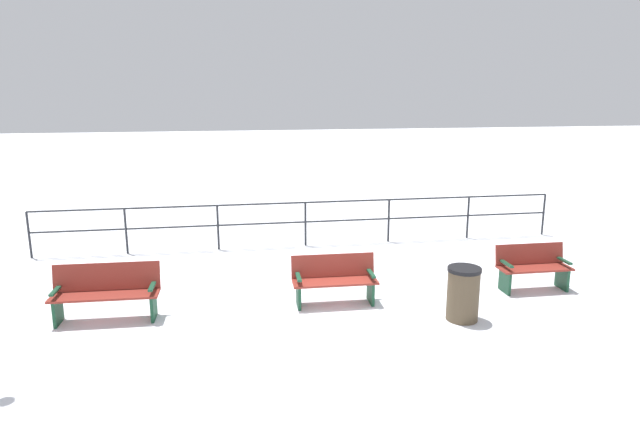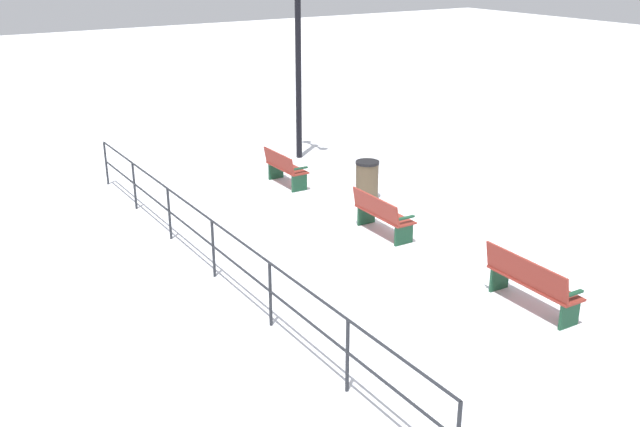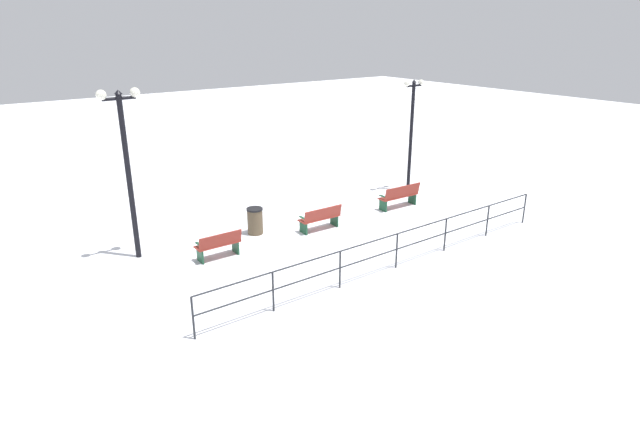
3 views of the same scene
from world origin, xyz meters
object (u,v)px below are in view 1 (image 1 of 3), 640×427
trash_bin (463,294)px  bench_third (533,267)px  bench_second (334,279)px  bench_nearest (106,291)px

trash_bin → bench_third: bearing=120.5°
bench_second → bench_nearest: bearing=-87.5°
bench_nearest → trash_bin: (0.96, 5.72, -0.03)m
bench_third → bench_nearest: bearing=-88.5°
bench_second → bench_third: same height
bench_third → trash_bin: 2.16m
bench_nearest → bench_second: bearing=92.9°
bench_second → trash_bin: bearing=62.9°
bench_second → bench_third: bearing=92.1°
bench_nearest → trash_bin: bearing=82.1°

